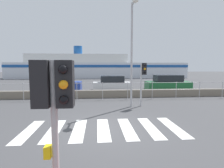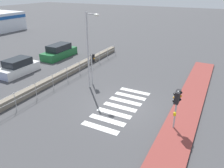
{
  "view_description": "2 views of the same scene",
  "coord_description": "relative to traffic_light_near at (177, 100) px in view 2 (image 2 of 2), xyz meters",
  "views": [
    {
      "loc": [
        -0.38,
        -6.37,
        2.31
      ],
      "look_at": [
        0.33,
        2.0,
        1.5
      ],
      "focal_mm": 28.0,
      "sensor_mm": 36.0,
      "label": 1
    },
    {
      "loc": [
        -11.86,
        -5.45,
        7.49
      ],
      "look_at": [
        0.59,
        1.0,
        1.2
      ],
      "focal_mm": 35.0,
      "sensor_mm": 36.0,
      "label": 2
    }
  ],
  "objects": [
    {
      "name": "parked_car_green",
      "position": [
        7.95,
        14.89,
        -1.23
      ],
      "size": [
        4.49,
        1.78,
        1.5
      ],
      "color": "#1E6633",
      "rests_on": "ground_plane"
    },
    {
      "name": "crosswalk",
      "position": [
        0.85,
        3.79,
        -1.87
      ],
      "size": [
        5.85,
        2.4,
        0.01
      ],
      "color": "silver",
      "rests_on": "ground_plane"
    },
    {
      "name": "seawall",
      "position": [
        1.02,
        10.62,
        -1.59
      ],
      "size": [
        24.14,
        0.55,
        0.57
      ],
      "color": "slate",
      "rests_on": "ground_plane"
    },
    {
      "name": "harbor_fence",
      "position": [
        1.02,
        9.75,
        -1.06
      ],
      "size": [
        21.76,
        0.04,
        1.25
      ],
      "color": "#B2B2B5",
      "rests_on": "ground_plane"
    },
    {
      "name": "traffic_light_near",
      "position": [
        0.0,
        0.0,
        0.0
      ],
      "size": [
        0.58,
        0.41,
        2.41
      ],
      "color": "#B2B2B5",
      "rests_on": "ground_plane"
    },
    {
      "name": "parked_car_white",
      "position": [
        2.14,
        14.89,
        -1.26
      ],
      "size": [
        3.83,
        1.74,
        1.44
      ],
      "color": "silver",
      "rests_on": "ground_plane"
    },
    {
      "name": "streetlamp",
      "position": [
        2.61,
        7.15,
        1.78
      ],
      "size": [
        0.32,
        1.09,
        5.87
      ],
      "color": "#B2B2B5",
      "rests_on": "ground_plane"
    },
    {
      "name": "traffic_light_far",
      "position": [
        3.32,
        7.45,
        0.0
      ],
      "size": [
        0.34,
        0.32,
        2.55
      ],
      "color": "#B2B2B5",
      "rests_on": "ground_plane"
    },
    {
      "name": "sidewalk_brick",
      "position": [
        1.02,
        -0.31,
        -1.81
      ],
      "size": [
        24.0,
        1.8,
        0.12
      ],
      "color": "brown",
      "rests_on": "ground_plane"
    },
    {
      "name": "ground_plane",
      "position": [
        1.02,
        3.79,
        -1.87
      ],
      "size": [
        160.0,
        160.0,
        0.0
      ],
      "primitive_type": "plane",
      "color": "#424244"
    }
  ]
}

